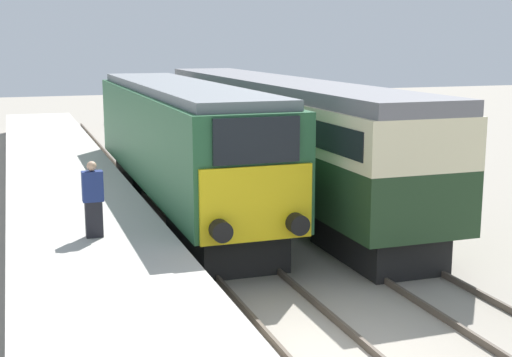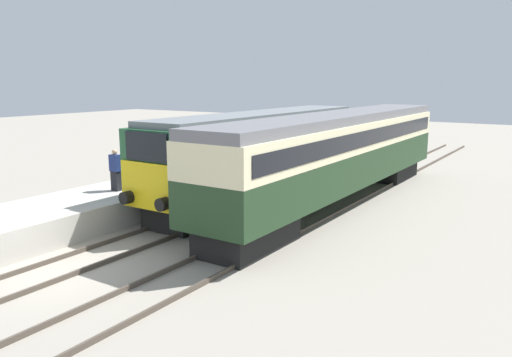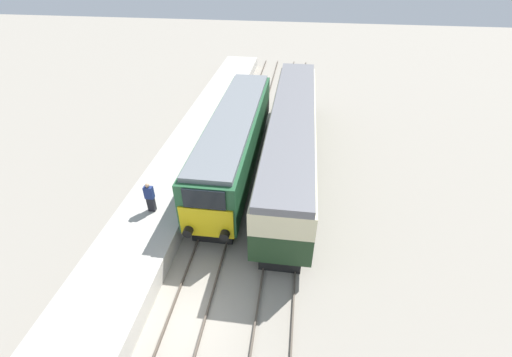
# 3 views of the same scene
# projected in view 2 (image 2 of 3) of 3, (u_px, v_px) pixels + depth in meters

# --- Properties ---
(ground_plane) EXTENTS (120.00, 120.00, 0.00)m
(ground_plane) POSITION_uv_depth(u_px,v_px,m) (55.00, 272.00, 14.10)
(ground_plane) COLOR gray
(platform_left) EXTENTS (3.50, 50.00, 1.01)m
(platform_left) POSITION_uv_depth(u_px,v_px,m) (166.00, 190.00, 22.34)
(platform_left) COLOR #B7B2A8
(platform_left) RESTS_ON ground_plane
(rails_near_track) EXTENTS (1.51, 60.00, 0.14)m
(rails_near_track) POSITION_uv_depth(u_px,v_px,m) (176.00, 227.00, 18.19)
(rails_near_track) COLOR #4C4238
(rails_near_track) RESTS_ON ground_plane
(rails_far_track) EXTENTS (1.50, 60.00, 0.14)m
(rails_far_track) POSITION_uv_depth(u_px,v_px,m) (253.00, 243.00, 16.36)
(rails_far_track) COLOR #4C4238
(rails_far_track) RESTS_ON ground_plane
(locomotive) EXTENTS (2.70, 14.81, 3.93)m
(locomotive) POSITION_uv_depth(u_px,v_px,m) (263.00, 150.00, 22.63)
(locomotive) COLOR black
(locomotive) RESTS_ON ground_plane
(passenger_carriage) EXTENTS (2.75, 18.47, 3.96)m
(passenger_carriage) POSITION_uv_depth(u_px,v_px,m) (340.00, 149.00, 21.45)
(passenger_carriage) COLOR black
(passenger_carriage) RESTS_ON ground_plane
(person_on_platform) EXTENTS (0.44, 0.26, 1.66)m
(person_on_platform) POSITION_uv_depth(u_px,v_px,m) (115.00, 170.00, 19.69)
(person_on_platform) COLOR black
(person_on_platform) RESTS_ON platform_left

